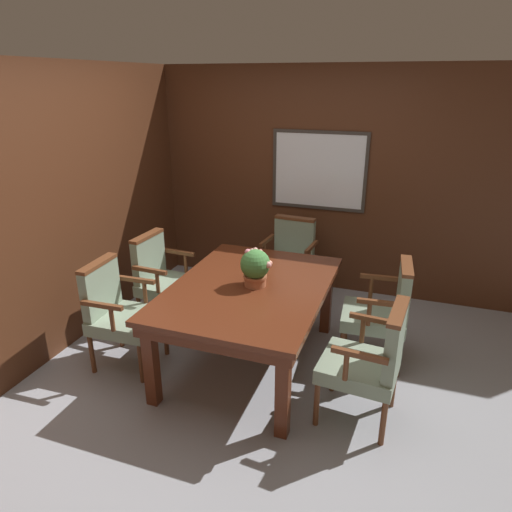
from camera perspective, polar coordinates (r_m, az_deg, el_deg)
ground_plane at (r=3.97m, az=-2.31°, el=-14.13°), size 14.00×14.00×0.00m
wall_back at (r=5.19m, az=5.53°, el=9.29°), size 7.20×0.08×2.45m
wall_left at (r=4.28m, az=-23.51°, el=4.98°), size 0.06×7.20×2.45m
dining_table at (r=3.74m, az=-0.77°, el=-4.95°), size 1.22×1.68×0.73m
chair_left_far at (r=4.53m, az=-11.58°, el=-2.54°), size 0.55×0.55×0.92m
chair_left_near at (r=3.99m, az=-16.85°, el=-6.47°), size 0.54×0.55×0.92m
chair_right_near at (r=3.30m, az=14.12°, el=-12.37°), size 0.56×0.56×0.92m
chair_head_far at (r=4.92m, az=4.22°, el=-0.20°), size 0.56×0.56×0.92m
chair_right_far at (r=3.99m, az=15.63°, el=-6.34°), size 0.56×0.56×0.92m
potted_plant at (r=3.64m, az=-0.07°, el=-1.35°), size 0.26×0.25×0.31m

